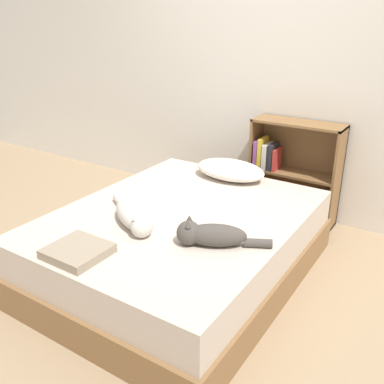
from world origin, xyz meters
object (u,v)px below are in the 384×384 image
at_px(bed, 181,244).
at_px(cat_dark, 209,235).
at_px(cat_light, 133,215).
at_px(pillow, 230,170).
at_px(bookshelf, 291,169).

xyz_separation_m(bed, cat_dark, (0.37, -0.25, 0.29)).
height_order(cat_light, cat_dark, cat_dark).
relative_size(bed, pillow, 3.32).
height_order(pillow, bookshelf, bookshelf).
height_order(cat_light, bookshelf, bookshelf).
height_order(cat_dark, bookshelf, bookshelf).
height_order(bed, bookshelf, bookshelf).
bearing_deg(bookshelf, cat_dark, -86.86).
bearing_deg(cat_light, bed, 97.04).
bearing_deg(bed, cat_dark, -34.37).
relative_size(bed, cat_dark, 3.79).
relative_size(bed, bookshelf, 2.17).
bearing_deg(cat_dark, bed, -61.91).
bearing_deg(cat_dark, pillow, -95.54).
distance_m(cat_dark, bookshelf, 1.49).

